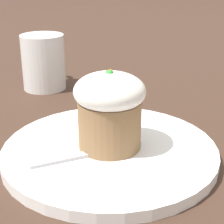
{
  "coord_description": "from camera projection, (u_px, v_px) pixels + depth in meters",
  "views": [
    {
      "loc": [
        -0.4,
        -0.04,
        0.22
      ],
      "look_at": [
        0.0,
        -0.0,
        0.06
      ],
      "focal_mm": 60.0,
      "sensor_mm": 36.0,
      "label": 1
    }
  ],
  "objects": [
    {
      "name": "spoon",
      "position": [
        111.0,
        148.0,
        0.44
      ],
      "size": [
        0.09,
        0.13,
        0.01
      ],
      "color": "#B7B7BC",
      "rests_on": "dessert_plate"
    },
    {
      "name": "ground_plane",
      "position": [
        110.0,
        156.0,
        0.45
      ],
      "size": [
        4.0,
        4.0,
        0.0
      ],
      "primitive_type": "plane",
      "color": "#3D281E"
    },
    {
      "name": "carrot_cake",
      "position": [
        112.0,
        108.0,
        0.43
      ],
      "size": [
        0.08,
        0.08,
        0.1
      ],
      "color": "olive",
      "rests_on": "dessert_plate"
    },
    {
      "name": "dessert_plate",
      "position": [
        110.0,
        151.0,
        0.45
      ],
      "size": [
        0.26,
        0.26,
        0.01
      ],
      "color": "white",
      "rests_on": "ground_plane"
    },
    {
      "name": "coffee_cup",
      "position": [
        44.0,
        62.0,
        0.67
      ],
      "size": [
        0.11,
        0.08,
        0.1
      ],
      "color": "white",
      "rests_on": "ground_plane"
    }
  ]
}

